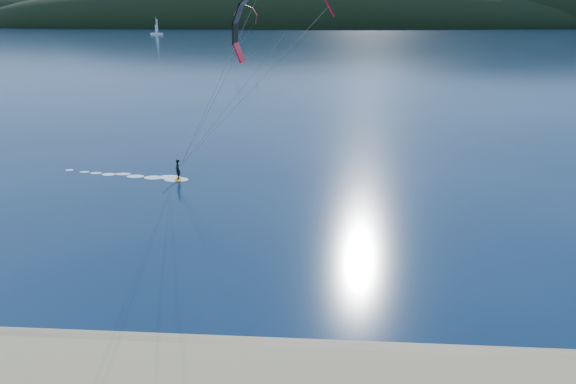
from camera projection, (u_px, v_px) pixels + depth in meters
The scene contains 5 objects.
wet_sand at pixel (173, 353), 21.23m from camera, with size 220.00×2.50×0.10m.
headland at pixel (324, 27), 724.19m from camera, with size 1200.00×310.00×140.00m.
kitesurfer_near at pixel (275, 43), 33.88m from camera, with size 23.50×9.67×15.81m.
kitesurfer_far at pixel (245, 18), 196.97m from camera, with size 9.75×8.24×15.77m.
sailboat at pixel (157, 33), 402.11m from camera, with size 9.26×5.91×13.08m.
Camera 1 is at (5.78, -13.40, 12.60)m, focal length 33.75 mm.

